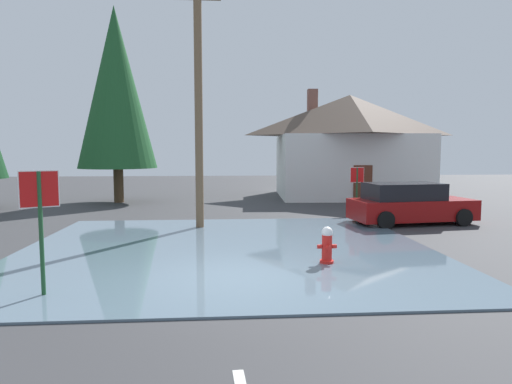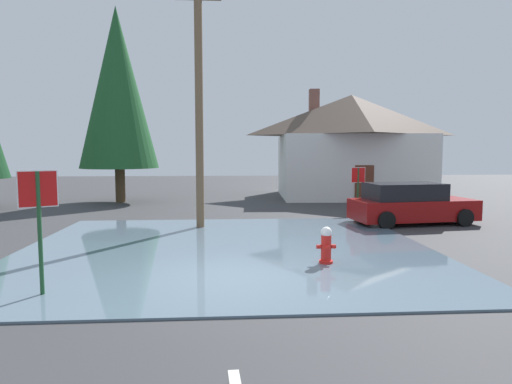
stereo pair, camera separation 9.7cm
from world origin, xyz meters
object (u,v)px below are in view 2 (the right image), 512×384
house (351,144)px  fire_hydrant (326,246)px  parked_car (410,204)px  stop_sign_near (39,208)px  stop_sign_far (358,181)px  utility_pole (199,102)px  pine_tree_tall_left (118,88)px

house → fire_hydrant: bearing=-107.7°
parked_car → house: bearing=86.9°
stop_sign_near → fire_hydrant: stop_sign_near is taller
fire_hydrant → stop_sign_far: 9.49m
fire_hydrant → utility_pole: 7.51m
fire_hydrant → pine_tree_tall_left: 16.96m
stop_sign_far → parked_car: stop_sign_far is taller
stop_sign_near → parked_car: size_ratio=0.50×
stop_sign_near → stop_sign_far: stop_sign_near is taller
fire_hydrant → parked_car: parked_car is taller
utility_pole → house: size_ratio=0.92×
fire_hydrant → house: house is taller
utility_pole → house: 13.62m
stop_sign_far → utility_pole: bearing=-153.3°
stop_sign_near → pine_tree_tall_left: pine_tree_tall_left is taller
fire_hydrant → utility_pole: (-3.33, 5.41, 4.01)m
house → pine_tree_tall_left: 13.67m
parked_car → pine_tree_tall_left: 15.86m
utility_pole → stop_sign_far: 8.14m
utility_pole → house: (8.44, 10.61, -1.31)m
stop_sign_far → pine_tree_tall_left: (-11.49, 5.04, 4.60)m
house → parked_car: bearing=-93.1°
stop_sign_far → house: bearing=76.8°
pine_tree_tall_left → parked_car: bearing=-32.4°
fire_hydrant → parked_car: (4.56, 5.83, 0.29)m
stop_sign_near → stop_sign_far: bearing=49.0°
house → parked_car: size_ratio=1.95×
house → pine_tree_tall_left: pine_tree_tall_left is taller
fire_hydrant → stop_sign_far: (3.42, 8.80, 0.98)m
stop_sign_far → house: size_ratio=0.22×
stop_sign_near → pine_tree_tall_left: (-2.15, 15.79, 4.34)m
parked_car → pine_tree_tall_left: size_ratio=0.46×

